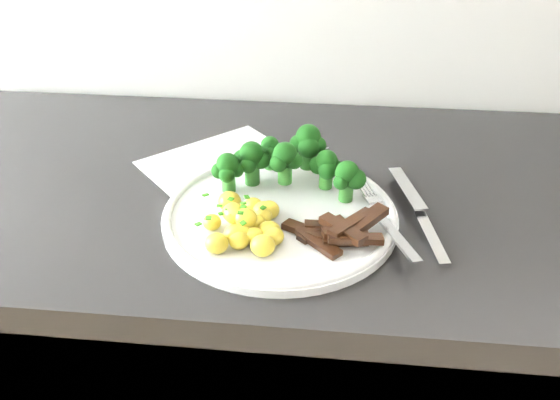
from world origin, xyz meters
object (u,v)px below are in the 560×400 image
object	(u,v)px
fork	(387,222)
knife	(423,223)
broccoli	(289,159)
recipe_paper	(247,181)
counter	(313,390)
potatoes	(246,223)
beef_strips	(338,230)
plate	(280,214)

from	to	relation	value
fork	knife	size ratio (longest dim) A/B	0.85
broccoli	recipe_paper	bearing A→B (deg)	163.31
counter	potatoes	xyz separation A→B (m)	(-0.09, -0.14, 0.46)
counter	beef_strips	bearing A→B (deg)	-80.49
knife	fork	bearing A→B (deg)	-159.07
potatoes	fork	bearing A→B (deg)	9.67
plate	potatoes	world-z (taller)	potatoes
plate	beef_strips	size ratio (longest dim) A/B	2.30
fork	potatoes	bearing A→B (deg)	-170.33
potatoes	beef_strips	size ratio (longest dim) A/B	0.90
counter	knife	world-z (taller)	knife
recipe_paper	plate	xyz separation A→B (m)	(0.06, -0.09, 0.01)
plate	knife	world-z (taller)	knife
plate	beef_strips	xyz separation A→B (m)	(0.08, -0.05, 0.01)
knife	beef_strips	bearing A→B (deg)	-157.36
counter	beef_strips	world-z (taller)	beef_strips
beef_strips	knife	bearing A→B (deg)	22.64
recipe_paper	fork	size ratio (longest dim) A/B	2.01
recipe_paper	knife	bearing A→B (deg)	-20.78
knife	recipe_paper	bearing A→B (deg)	159.22
recipe_paper	broccoli	world-z (taller)	broccoli
plate	knife	xyz separation A→B (m)	(0.18, -0.00, 0.00)
counter	broccoli	world-z (taller)	broccoli
recipe_paper	knife	distance (m)	0.26
beef_strips	fork	xyz separation A→B (m)	(0.06, 0.03, -0.00)
counter	knife	bearing A→B (deg)	-34.22
broccoli	knife	distance (m)	0.20
broccoli	potatoes	size ratio (longest dim) A/B	1.74
broccoli	beef_strips	size ratio (longest dim) A/B	1.56
counter	beef_strips	xyz separation A→B (m)	(0.02, -0.13, 0.46)
broccoli	knife	xyz separation A→B (m)	(0.18, -0.07, -0.04)
plate	recipe_paper	bearing A→B (deg)	122.94
plate	knife	bearing A→B (deg)	-0.70
counter	potatoes	distance (m)	0.49
potatoes	fork	world-z (taller)	potatoes
plate	broccoli	distance (m)	0.08
potatoes	plate	bearing A→B (deg)	53.98
potatoes	knife	distance (m)	0.23
fork	plate	bearing A→B (deg)	171.41
knife	plate	bearing A→B (deg)	179.30
potatoes	knife	world-z (taller)	potatoes
fork	broccoli	bearing A→B (deg)	145.09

